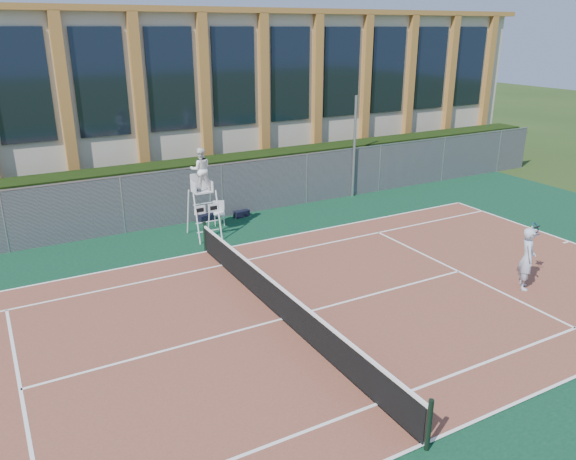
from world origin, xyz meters
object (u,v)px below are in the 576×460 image
steel_pole (354,147)px  umpire_chair (201,172)px  tennis_player (527,258)px  plastic_chair (219,211)px

steel_pole → umpire_chair: steel_pole is taller
steel_pole → tennis_player: size_ratio=2.42×
plastic_chair → tennis_player: size_ratio=0.49×
steel_pole → plastic_chair: size_ratio=4.90×
steel_pole → plastic_chair: (-6.88, -0.65, -1.73)m
plastic_chair → umpire_chair: bearing=-136.0°
umpire_chair → plastic_chair: size_ratio=3.62×
umpire_chair → plastic_chair: 2.39m
umpire_chair → tennis_player: (6.71, -8.85, -1.49)m
plastic_chair → tennis_player: tennis_player is taller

